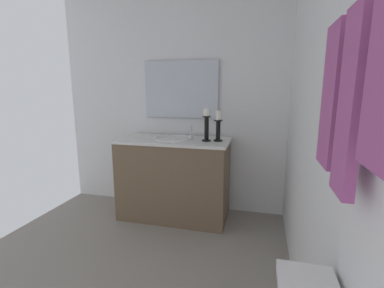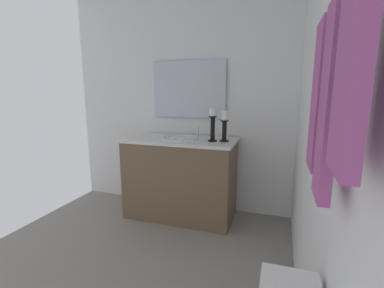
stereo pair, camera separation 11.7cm
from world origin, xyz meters
TOP-DOWN VIEW (x-y plane):
  - floor at (0.00, 0.00)m, footprint 2.83×2.62m
  - wall_back at (0.00, 1.31)m, footprint 2.83×0.04m
  - wall_left at (-1.42, 0.00)m, footprint 0.04×2.62m
  - vanity_cabinet at (-1.09, 0.12)m, footprint 0.58×1.18m
  - sink_basin at (-1.09, 0.13)m, footprint 0.40×0.40m
  - mirror at (-1.37, 0.12)m, footprint 0.02×0.84m
  - candle_holder_tall at (-1.09, 0.60)m, footprint 0.09×0.09m
  - candle_holder_short at (-1.05, 0.48)m, footprint 0.09×0.09m
  - towel_bar at (0.77, 1.25)m, footprint 0.62×0.02m
  - towel_near_vanity at (0.56, 1.23)m, footprint 0.17×0.03m
  - towel_center at (0.77, 1.23)m, footprint 0.14×0.03m

SIDE VIEW (x-z plane):
  - floor at x=0.00m, z-range -0.02..0.00m
  - vanity_cabinet at x=-1.09m, z-range 0.00..0.87m
  - sink_basin at x=-1.09m, z-range 0.71..0.95m
  - candle_holder_tall at x=-1.09m, z-range 0.88..1.18m
  - candle_holder_short at x=-1.05m, z-range 0.88..1.20m
  - wall_back at x=0.00m, z-range 0.00..2.45m
  - wall_left at x=-1.42m, z-range 0.00..2.45m
  - towel_center at x=0.77m, z-range 1.08..1.58m
  - towel_near_vanity at x=0.56m, z-range 1.11..1.58m
  - mirror at x=-1.37m, z-range 1.07..1.69m
  - towel_bar at x=0.77m, z-range 1.55..1.57m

